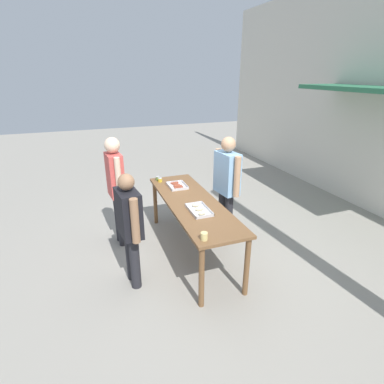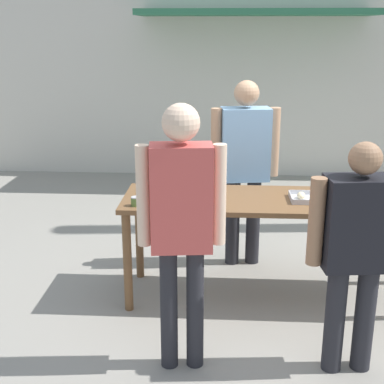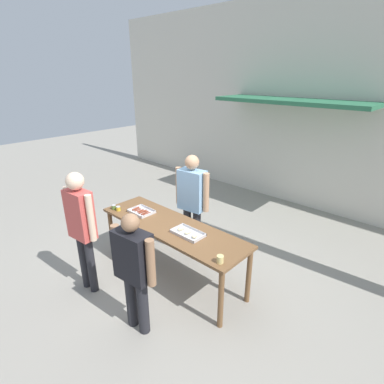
{
  "view_description": "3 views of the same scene",
  "coord_description": "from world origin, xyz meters",
  "px_view_note": "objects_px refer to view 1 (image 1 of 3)",
  "views": [
    {
      "loc": [
        3.85,
        -1.4,
        2.68
      ],
      "look_at": [
        0.0,
        0.0,
        1.03
      ],
      "focal_mm": 28.0,
      "sensor_mm": 36.0,
      "label": 1
    },
    {
      "loc": [
        -0.42,
        -4.16,
        2.21
      ],
      "look_at": [
        -0.66,
        -0.03,
        0.93
      ],
      "focal_mm": 50.0,
      "sensor_mm": 36.0,
      "label": 2
    },
    {
      "loc": [
        2.85,
        -2.63,
        2.95
      ],
      "look_at": [
        -0.22,
        0.67,
        1.14
      ],
      "focal_mm": 28.0,
      "sensor_mm": 36.0,
      "label": 3
    }
  ],
  "objects_px": {
    "condiment_jar_mustard": "(158,178)",
    "food_tray_sausages": "(177,186)",
    "condiment_jar_ketchup": "(160,180)",
    "person_customer_holding_hotdog": "(116,182)",
    "person_server_behind_table": "(227,181)",
    "person_customer_with_cup": "(130,222)",
    "food_tray_buns": "(199,210)",
    "beer_cup": "(204,236)"
  },
  "relations": [
    {
      "from": "condiment_jar_ketchup",
      "to": "person_customer_holding_hotdog",
      "type": "xyz_separation_m",
      "value": [
        0.32,
        -0.79,
        0.17
      ]
    },
    {
      "from": "food_tray_buns",
      "to": "beer_cup",
      "type": "xyz_separation_m",
      "value": [
        0.73,
        -0.22,
        0.03
      ]
    },
    {
      "from": "condiment_jar_mustard",
      "to": "condiment_jar_ketchup",
      "type": "distance_m",
      "value": 0.1
    },
    {
      "from": "condiment_jar_ketchup",
      "to": "beer_cup",
      "type": "relative_size",
      "value": 0.79
    },
    {
      "from": "condiment_jar_mustard",
      "to": "person_customer_holding_hotdog",
      "type": "height_order",
      "value": "person_customer_holding_hotdog"
    },
    {
      "from": "condiment_jar_mustard",
      "to": "beer_cup",
      "type": "distance_m",
      "value": 2.18
    },
    {
      "from": "condiment_jar_mustard",
      "to": "beer_cup",
      "type": "xyz_separation_m",
      "value": [
        2.18,
        0.01,
        0.01
      ]
    },
    {
      "from": "food_tray_buns",
      "to": "person_customer_holding_hotdog",
      "type": "relative_size",
      "value": 0.25
    },
    {
      "from": "food_tray_sausages",
      "to": "food_tray_buns",
      "type": "bearing_deg",
      "value": 0.05
    },
    {
      "from": "condiment_jar_mustard",
      "to": "beer_cup",
      "type": "bearing_deg",
      "value": 0.15
    },
    {
      "from": "food_tray_sausages",
      "to": "food_tray_buns",
      "type": "distance_m",
      "value": 1.02
    },
    {
      "from": "condiment_jar_mustard",
      "to": "person_customer_holding_hotdog",
      "type": "xyz_separation_m",
      "value": [
        0.42,
        -0.77,
        0.17
      ]
    },
    {
      "from": "food_tray_sausages",
      "to": "person_server_behind_table",
      "type": "xyz_separation_m",
      "value": [
        0.45,
        0.7,
        0.16
      ]
    },
    {
      "from": "food_tray_sausages",
      "to": "food_tray_buns",
      "type": "xyz_separation_m",
      "value": [
        1.02,
        0.0,
        0.01
      ]
    },
    {
      "from": "condiment_jar_mustard",
      "to": "person_customer_holding_hotdog",
      "type": "relative_size",
      "value": 0.04
    },
    {
      "from": "food_tray_buns",
      "to": "beer_cup",
      "type": "relative_size",
      "value": 4.89
    },
    {
      "from": "condiment_jar_mustard",
      "to": "food_tray_sausages",
      "type": "bearing_deg",
      "value": 27.88
    },
    {
      "from": "condiment_jar_mustard",
      "to": "condiment_jar_ketchup",
      "type": "relative_size",
      "value": 1.0
    },
    {
      "from": "food_tray_sausages",
      "to": "condiment_jar_mustard",
      "type": "bearing_deg",
      "value": -152.12
    },
    {
      "from": "condiment_jar_mustard",
      "to": "condiment_jar_ketchup",
      "type": "xyz_separation_m",
      "value": [
        0.1,
        0.02,
        0.0
      ]
    },
    {
      "from": "beer_cup",
      "to": "person_customer_with_cup",
      "type": "height_order",
      "value": "person_customer_with_cup"
    },
    {
      "from": "person_customer_with_cup",
      "to": "food_tray_buns",
      "type": "bearing_deg",
      "value": -91.91
    },
    {
      "from": "beer_cup",
      "to": "person_server_behind_table",
      "type": "xyz_separation_m",
      "value": [
        -1.3,
        0.92,
        0.12
      ]
    },
    {
      "from": "food_tray_sausages",
      "to": "person_customer_with_cup",
      "type": "relative_size",
      "value": 0.24
    },
    {
      "from": "condiment_jar_ketchup",
      "to": "person_customer_with_cup",
      "type": "relative_size",
      "value": 0.05
    },
    {
      "from": "beer_cup",
      "to": "person_customer_holding_hotdog",
      "type": "xyz_separation_m",
      "value": [
        -1.76,
        -0.77,
        0.16
      ]
    },
    {
      "from": "person_customer_with_cup",
      "to": "condiment_jar_mustard",
      "type": "bearing_deg",
      "value": -32.59
    },
    {
      "from": "person_customer_holding_hotdog",
      "to": "person_customer_with_cup",
      "type": "bearing_deg",
      "value": 175.23
    },
    {
      "from": "beer_cup",
      "to": "condiment_jar_ketchup",
      "type": "bearing_deg",
      "value": 179.71
    },
    {
      "from": "condiment_jar_ketchup",
      "to": "beer_cup",
      "type": "distance_m",
      "value": 2.08
    },
    {
      "from": "person_server_behind_table",
      "to": "person_customer_holding_hotdog",
      "type": "distance_m",
      "value": 1.76
    },
    {
      "from": "food_tray_sausages",
      "to": "condiment_jar_mustard",
      "type": "height_order",
      "value": "condiment_jar_mustard"
    },
    {
      "from": "food_tray_buns",
      "to": "person_server_behind_table",
      "type": "distance_m",
      "value": 0.91
    },
    {
      "from": "person_customer_holding_hotdog",
      "to": "condiment_jar_ketchup",
      "type": "bearing_deg",
      "value": -73.93
    },
    {
      "from": "food_tray_buns",
      "to": "person_customer_with_cup",
      "type": "relative_size",
      "value": 0.29
    },
    {
      "from": "food_tray_buns",
      "to": "person_customer_holding_hotdog",
      "type": "distance_m",
      "value": 1.44
    },
    {
      "from": "food_tray_sausages",
      "to": "person_customer_holding_hotdog",
      "type": "height_order",
      "value": "person_customer_holding_hotdog"
    },
    {
      "from": "condiment_jar_mustard",
      "to": "person_server_behind_table",
      "type": "xyz_separation_m",
      "value": [
        0.88,
        0.93,
        0.13
      ]
    },
    {
      "from": "condiment_jar_ketchup",
      "to": "food_tray_sausages",
      "type": "bearing_deg",
      "value": 32.56
    },
    {
      "from": "food_tray_buns",
      "to": "condiment_jar_ketchup",
      "type": "height_order",
      "value": "condiment_jar_ketchup"
    },
    {
      "from": "condiment_jar_ketchup",
      "to": "person_customer_holding_hotdog",
      "type": "relative_size",
      "value": 0.04
    },
    {
      "from": "person_server_behind_table",
      "to": "person_customer_with_cup",
      "type": "xyz_separation_m",
      "value": [
        0.65,
        -1.67,
        -0.13
      ]
    }
  ]
}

